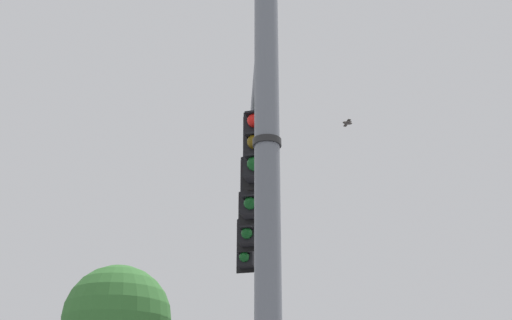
% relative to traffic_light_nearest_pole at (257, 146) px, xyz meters
% --- Properties ---
extents(signal_pole, '(0.29, 0.29, 7.37)m').
position_rel_traffic_light_nearest_pole_xyz_m(signal_pole, '(-0.69, 2.22, -2.31)').
color(signal_pole, slate).
rests_on(signal_pole, ground).
extents(mast_arm, '(2.52, 7.69, 0.19)m').
position_rel_traffic_light_nearest_pole_xyz_m(mast_arm, '(0.48, -1.60, 0.79)').
color(mast_arm, slate).
extents(traffic_light_nearest_pole, '(0.54, 0.49, 1.31)m').
position_rel_traffic_light_nearest_pole_xyz_m(traffic_light_nearest_pole, '(0.00, 0.00, 0.00)').
color(traffic_light_nearest_pole, black).
extents(traffic_light_mid_inner, '(0.54, 0.49, 1.31)m').
position_rel_traffic_light_nearest_pole_xyz_m(traffic_light_mid_inner, '(0.51, -1.66, 0.00)').
color(traffic_light_mid_inner, black).
extents(traffic_light_mid_outer, '(0.54, 0.49, 1.31)m').
position_rel_traffic_light_nearest_pole_xyz_m(traffic_light_mid_outer, '(1.02, -3.33, 0.00)').
color(traffic_light_mid_outer, black).
extents(traffic_light_arm_end, '(0.54, 0.49, 1.31)m').
position_rel_traffic_light_nearest_pole_xyz_m(traffic_light_arm_end, '(1.53, -4.99, 0.00)').
color(traffic_light_arm_end, black).
extents(street_name_sign, '(0.57, 1.46, 0.22)m').
position_rel_traffic_light_nearest_pole_xyz_m(street_name_sign, '(-0.58, 1.87, -1.00)').
color(street_name_sign, '#147238').
extents(bird_flying, '(0.25, 0.33, 0.10)m').
position_rel_traffic_light_nearest_pole_xyz_m(bird_flying, '(-0.76, -5.56, 2.91)').
color(bird_flying, '#4C4742').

